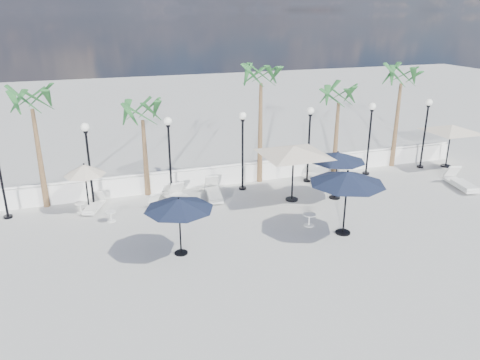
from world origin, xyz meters
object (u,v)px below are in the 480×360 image
object	(u,v)px
lounger_5	(214,193)
parasol_navy_mid	(347,178)
lounger_1	(183,199)
lounger_6	(319,178)
parasol_navy_right	(338,157)
lounger_2	(177,196)
parasol_navy_left	(179,204)
parasol_cream_small	(85,170)
parasol_cream_sq_a	(294,146)
lounger_7	(461,183)
lounger_4	(161,207)
parasol_cream_sq_b	(452,125)
lounger_3	(94,205)

from	to	relation	value
lounger_5	parasol_navy_mid	size ratio (longest dim) A/B	0.73
lounger_1	lounger_5	distance (m)	1.53
lounger_6	lounger_1	bearing A→B (deg)	173.05
parasol_navy_right	lounger_2	bearing A→B (deg)	163.66
parasol_navy_left	parasol_cream_small	world-z (taller)	parasol_navy_left
lounger_6	parasol_cream_sq_a	xyz separation A→B (m)	(-2.27, -1.64, 2.31)
parasol_cream_sq_a	lounger_5	bearing A→B (deg)	156.84
parasol_navy_mid	parasol_cream_sq_a	size ratio (longest dim) A/B	0.52
lounger_7	lounger_5	bearing A→B (deg)	177.99
parasol_navy_right	lounger_5	bearing A→B (deg)	160.86
lounger_6	parasol_navy_right	size ratio (longest dim) A/B	0.87
parasol_navy_left	parasol_navy_right	distance (m)	8.43
parasol_cream_sq_a	parasol_cream_small	xyz separation A→B (m)	(-8.93, 1.75, -0.72)
lounger_1	lounger_4	distance (m)	1.22
lounger_4	lounger_6	bearing A→B (deg)	-12.16
lounger_1	parasol_cream_small	bearing A→B (deg)	159.22
lounger_1	parasol_navy_mid	world-z (taller)	parasol_navy_mid
lounger_7	parasol_cream_sq_b	xyz separation A→B (m)	(1.74, 2.99, 2.09)
parasol_cream_sq_a	parasol_cream_sq_b	bearing A→B (deg)	9.65
parasol_navy_mid	parasol_navy_right	bearing A→B (deg)	65.48
lounger_1	lounger_3	size ratio (longest dim) A/B	1.24
lounger_4	parasol_navy_left	size ratio (longest dim) A/B	0.69
parasol_cream_sq_b	lounger_3	bearing A→B (deg)	179.95
lounger_6	lounger_2	bearing A→B (deg)	168.92
parasol_cream_sq_a	parasol_cream_small	bearing A→B (deg)	168.91
parasol_navy_mid	parasol_cream_sq_a	world-z (taller)	parasol_cream_sq_a
lounger_2	lounger_3	xyz separation A→B (m)	(-3.64, 0.12, -0.01)
lounger_6	lounger_7	bearing A→B (deg)	-35.71
lounger_3	lounger_6	world-z (taller)	lounger_6
lounger_6	parasol_navy_left	distance (m)	9.72
parasol_navy_right	parasol_navy_mid	bearing A→B (deg)	-114.52
lounger_2	parasol_cream_sq_b	size ratio (longest dim) A/B	0.35
lounger_5	parasol_cream_sq_a	distance (m)	4.32
lounger_7	parasol_cream_sq_a	xyz separation A→B (m)	(-8.55, 1.24, 2.31)
parasol_cream_sq_a	parasol_navy_mid	bearing A→B (deg)	-82.83
lounger_1	lounger_6	bearing A→B (deg)	-8.07
lounger_4	lounger_2	bearing A→B (deg)	29.89
parasol_cream_sq_a	lounger_7	bearing A→B (deg)	-8.27
lounger_4	lounger_6	size ratio (longest dim) A/B	0.77
parasol_cream_sq_a	parasol_cream_sq_b	xyz separation A→B (m)	(10.29, 1.75, -0.22)
lounger_6	parasol_cream_small	world-z (taller)	parasol_cream_small
parasol_navy_mid	lounger_4	bearing A→B (deg)	145.66
parasol_cream_small	lounger_4	bearing A→B (deg)	-20.90
lounger_3	lounger_4	bearing A→B (deg)	-0.74
lounger_3	lounger_4	size ratio (longest dim) A/B	0.99
lounger_1	lounger_2	bearing A→B (deg)	99.61
parasol_navy_left	parasol_cream_small	xyz separation A→B (m)	(-3.02, 5.09, -0.06)
lounger_3	lounger_7	xyz separation A→B (m)	(17.25, -3.01, 0.07)
lounger_1	parasol_cream_sq_b	xyz separation A→B (m)	(15.14, 0.62, 2.11)
parasol_navy_left	parasol_cream_sq_a	xyz separation A→B (m)	(5.91, 3.34, 0.65)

